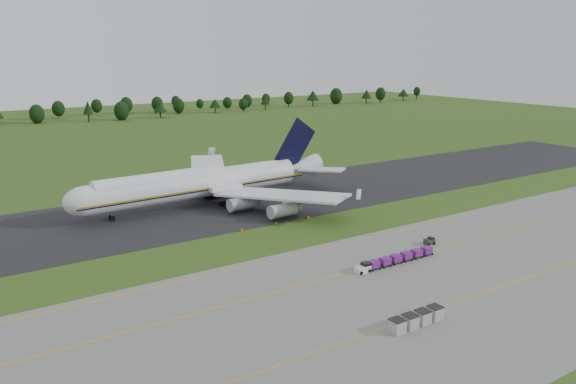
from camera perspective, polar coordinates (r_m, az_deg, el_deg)
ground at (r=115.50m, az=0.72°, el=-4.32°), size 600.00×600.00×0.00m
apron at (r=91.13m, az=12.86°, el=-9.90°), size 300.00×52.00×0.06m
taxiway at (r=138.63m, az=-5.72°, el=-1.20°), size 300.00×40.00×0.08m
apron_markings at (r=95.66m, az=9.83°, el=-8.53°), size 300.00×30.20×0.01m
tree_line at (r=320.48m, az=-20.32°, el=7.83°), size 523.73×21.97×11.04m
aircraft at (r=137.43m, az=-8.77°, el=0.93°), size 68.83×67.15×19.36m
baggage_train at (r=101.43m, az=10.76°, el=-6.72°), size 17.65×1.60×1.54m
utility_cart at (r=112.76m, az=14.16°, el=-4.91°), size 2.13×1.42×1.11m
uld_row at (r=80.59m, az=12.92°, el=-12.47°), size 9.10×1.90×1.88m
edge_markers at (r=121.50m, az=-1.18°, el=-3.24°), size 17.49×0.30×0.60m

